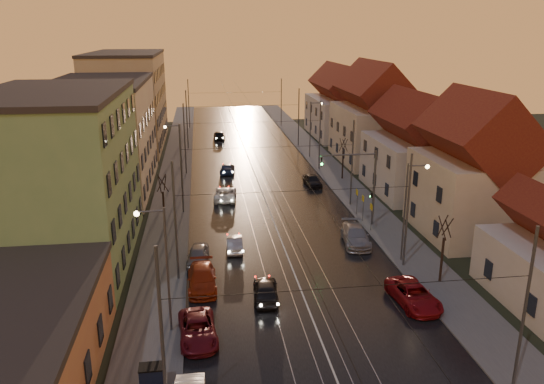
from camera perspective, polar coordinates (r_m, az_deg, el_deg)
name	(u,v)px	position (r m, az deg, el deg)	size (l,w,h in m)	color
ground	(320,339)	(32.79, 5.21, -15.49)	(160.00, 160.00, 0.00)	black
road	(253,170)	(69.46, -2.06, 2.39)	(16.00, 120.00, 0.04)	black
sidewalk_left	(176,172)	(69.22, -10.33, 2.12)	(4.00, 120.00, 0.15)	#4C4C4C
sidewalk_right	(328,167)	(71.09, 5.99, 2.70)	(4.00, 120.00, 0.15)	#4C4C4C
tram_rail_0	(236,170)	(69.28, -3.87, 2.35)	(0.06, 120.00, 0.03)	gray
tram_rail_1	(247,170)	(69.38, -2.69, 2.40)	(0.06, 120.00, 0.03)	gray
tram_rail_2	(259,169)	(69.53, -1.43, 2.44)	(0.06, 120.00, 0.03)	gray
tram_rail_3	(270,169)	(69.69, -0.26, 2.48)	(0.06, 120.00, 0.03)	gray
apartment_left_1	(59,181)	(43.76, -21.95, 1.10)	(10.00, 18.00, 13.00)	#69965F
apartment_left_2	(103,137)	(62.94, -17.69, 5.64)	(10.00, 20.00, 12.00)	beige
apartment_left_3	(129,101)	(86.24, -15.16, 9.42)	(10.00, 24.00, 14.00)	tan
house_right_1	(474,175)	(49.55, 20.94, 1.72)	(8.67, 10.20, 10.80)	#BCAF91
house_right_2	(416,152)	(61.10, 15.18, 4.22)	(9.18, 12.24, 9.20)	#B9B6AB
house_right_3	(374,119)	(74.67, 10.86, 7.67)	(9.18, 14.28, 11.50)	#BCAF91
house_right_4	(340,107)	(91.84, 7.31, 9.07)	(9.18, 16.32, 10.00)	#B9B6AB
catenary_pole_l_0	(162,340)	(24.74, -11.73, -15.32)	(0.16, 0.16, 9.00)	#595B60
catenary_pole_r_0	(524,313)	(28.92, 25.50, -11.69)	(0.16, 0.16, 9.00)	#595B60
catenary_pole_l_1	(175,223)	(38.25, -10.35, -3.26)	(0.16, 0.16, 9.00)	#595B60
catenary_pole_r_1	(407,212)	(41.08, 14.36, -2.09)	(0.16, 0.16, 9.00)	#595B60
catenary_pole_l_2	(181,170)	(52.58, -9.72, 2.39)	(0.16, 0.16, 9.00)	#595B60
catenary_pole_r_2	(352,164)	(54.67, 8.61, 3.00)	(0.16, 0.16, 9.00)	#595B60
catenary_pole_l_3	(185,139)	(67.20, -9.37, 5.60)	(0.16, 0.16, 9.00)	#595B60
catenary_pole_r_3	(320,136)	(68.85, 5.16, 6.03)	(0.16, 0.16, 9.00)	#595B60
catenary_pole_l_4	(187,120)	(81.96, -9.13, 7.65)	(0.16, 0.16, 9.00)	#595B60
catenary_pole_r_4	(299,118)	(83.32, 2.88, 8.00)	(0.16, 0.16, 9.00)	#595B60
catenary_pole_l_5	(189,104)	(99.76, -8.95, 9.32)	(0.16, 0.16, 9.00)	#595B60
catenary_pole_r_5	(281,103)	(100.88, 1.00, 9.60)	(0.16, 0.16, 9.00)	#595B60
street_lamp_0	(162,258)	(31.66, -11.79, -7.01)	(1.75, 0.32, 8.00)	#595B60
street_lamp_1	(409,203)	(42.03, 14.54, -1.12)	(1.75, 0.32, 8.00)	#595B60
street_lamp_2	(178,152)	(58.34, -10.07, 4.21)	(1.75, 0.32, 8.00)	#595B60
street_lamp_3	(312,124)	(75.61, 4.38, 7.34)	(1.75, 0.32, 8.00)	#595B60
traffic_light_mast	(364,179)	(48.93, 9.86, 1.39)	(5.30, 0.32, 7.20)	#595B60
bare_tree_0	(164,203)	(49.39, -11.59, -1.12)	(1.09, 1.09, 5.11)	black
bare_tree_1	(443,251)	(39.87, 17.88, -6.09)	(1.09, 1.09, 5.11)	black
bare_tree_2	(343,160)	(64.97, 7.64, 3.46)	(1.09, 1.09, 5.11)	black
driving_car_0	(266,290)	(36.54, -0.69, -10.49)	(1.65, 4.11, 1.40)	black
driving_car_1	(235,243)	(44.28, -4.06, -5.55)	(1.29, 3.71, 1.22)	#A1A1A6
driving_car_2	(225,194)	(57.29, -5.05, -0.19)	(2.24, 4.87, 1.35)	white
driving_car_3	(227,168)	(68.01, -4.82, 2.54)	(1.72, 4.24, 1.23)	#162042
driving_car_4	(219,135)	(89.28, -5.71, 6.09)	(1.73, 4.30, 1.46)	black
parked_left_1	(198,329)	(32.62, -7.99, -14.44)	(2.16, 4.68, 1.30)	maroon
parked_left_2	(202,279)	(38.35, -7.53, -9.23)	(1.99, 4.89, 1.42)	#9F2D0F
parked_left_3	(198,255)	(42.28, -7.98, -6.74)	(1.54, 3.84, 1.31)	gray
parked_right_0	(414,295)	(37.15, 14.99, -10.65)	(2.30, 4.98, 1.38)	maroon
parked_right_1	(356,236)	(46.00, 8.97, -4.65)	(2.11, 5.18, 1.50)	#98989E
parked_right_2	(312,180)	(62.38, 4.37, 1.27)	(1.59, 3.95, 1.34)	black
dumpster	(152,377)	(29.19, -12.79, -18.81)	(1.20, 0.80, 1.10)	black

